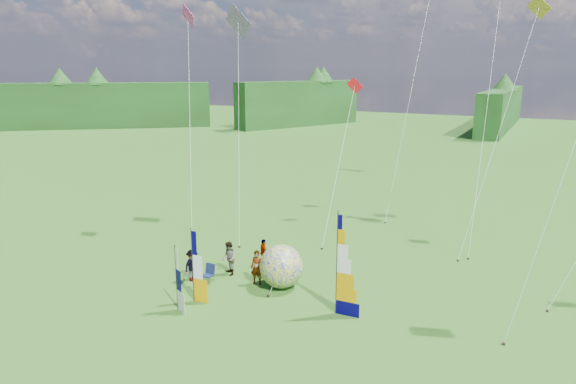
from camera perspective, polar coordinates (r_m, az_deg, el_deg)
The scene contains 17 objects.
ground at distance 22.59m, azimuth -2.61°, elevation -16.18°, with size 220.00×220.00×0.00m, color #507F2A.
treeline_ring at distance 20.89m, azimuth -2.73°, elevation -6.63°, with size 210.00×210.00×8.00m, color #1E5C20, non-canonical shape.
feather_banner_main at distance 23.85m, azimuth 5.44°, elevation -8.08°, with size 1.31×0.10×4.84m, color #040045, non-canonical shape.
side_banner_left at distance 25.60m, azimuth -10.54°, elevation -8.13°, with size 1.01×0.10×3.65m, color #D68F00, non-canonical shape.
side_banner_far at distance 25.02m, azimuth -12.30°, elevation -9.41°, with size 0.93×0.10×3.12m, color white, non-canonical shape.
bol_inflatable at distance 27.00m, azimuth -0.76°, elevation -8.27°, with size 2.29×2.29×2.29m, color #16189D.
spectator_a at distance 27.44m, azimuth -3.47°, elevation -8.38°, with size 0.68×0.45×1.87m, color #66594C.
spectator_b at distance 28.79m, azimuth -6.59°, elevation -7.35°, with size 0.92×0.45×1.89m, color #66594C.
spectator_c at distance 28.33m, azimuth -10.58°, elevation -8.00°, with size 1.14×0.42×1.76m, color #66594C.
spectator_d at distance 30.00m, azimuth -2.73°, elevation -6.70°, with size 0.92×0.38×1.58m, color #66594C.
camp_chair at distance 27.99m, azimuth -8.90°, elevation -8.99°, with size 0.60×0.60×1.04m, color #111C3C, non-canonical shape.
kite_whale at distance 37.07m, azimuth 21.56°, elevation 11.75°, with size 3.54×14.95×21.14m, color black, non-canonical shape.
kite_rainbow_delta at distance 35.53m, azimuth -5.53°, elevation 8.87°, with size 8.54×11.30×16.55m, color #D95937, non-canonical shape.
small_kite_red at distance 35.36m, azimuth 5.78°, elevation 4.25°, with size 3.31×10.39×10.94m, color red, non-canonical shape.
small_kite_orange at distance 34.32m, azimuth 22.57°, elevation 7.43°, with size 4.99×10.42×16.21m, color gold, non-canonical shape.
small_kite_pink at distance 33.72m, azimuth -10.88°, elevation 7.86°, with size 6.12×7.64×15.89m, color #E4389A, non-canonical shape.
small_kite_green at distance 41.47m, azimuth 13.91°, elevation 13.27°, with size 3.06×11.78×22.38m, color #45CB45, non-canonical shape.
Camera 1 is at (10.03, -16.82, 11.27)m, focal length 32.00 mm.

